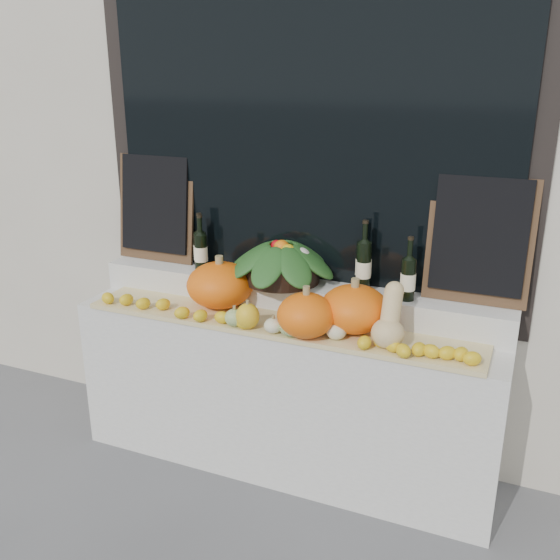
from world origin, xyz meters
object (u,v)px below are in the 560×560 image
Objects in this scene: butternut_squash at (390,321)px; pumpkin_left at (220,285)px; pumpkin_right at (354,309)px; wine_bottle_tall at (364,264)px; produce_bowl at (282,261)px.

pumpkin_left is at bearing 171.99° from butternut_squash.
pumpkin_right is 1.14× the size of butternut_squash.
wine_bottle_tall is (-0.03, 0.27, 0.15)m from pumpkin_right.
butternut_squash is at bearing -57.34° from wine_bottle_tall.
pumpkin_right is at bearing -23.26° from produce_bowl.
wine_bottle_tall is (-0.23, 0.36, 0.14)m from butternut_squash.
pumpkin_right is 0.53× the size of produce_bowl.
produce_bowl reaches higher than pumpkin_right.
produce_bowl is at bearing 156.74° from pumpkin_right.
butternut_squash reaches higher than pumpkin_right.
produce_bowl is 1.75× the size of wine_bottle_tall.
wine_bottle_tall reaches higher than butternut_squash.
pumpkin_left is 0.57× the size of produce_bowl.
wine_bottle_tall is (0.44, 0.06, 0.01)m from produce_bowl.
pumpkin_left is 1.00× the size of wine_bottle_tall.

